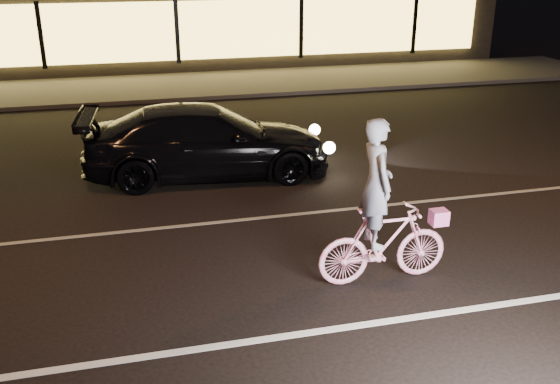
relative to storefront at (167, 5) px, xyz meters
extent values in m
plane|color=black|center=(0.00, -18.97, -2.15)|extent=(90.00, 90.00, 0.00)
cube|color=silver|center=(0.00, -20.47, -2.14)|extent=(60.00, 0.12, 0.01)
cube|color=gray|center=(0.00, -16.97, -2.14)|extent=(60.00, 0.10, 0.01)
cube|color=#383533|center=(0.00, -5.97, -2.09)|extent=(30.00, 4.00, 0.12)
cube|color=black|center=(0.00, 0.03, -0.15)|extent=(25.00, 8.00, 4.00)
cube|color=#F1CB54|center=(0.00, -4.07, -0.55)|extent=(23.00, 0.15, 2.00)
cube|color=black|center=(-4.50, -4.15, -0.55)|extent=(0.15, 0.08, 2.20)
cube|color=black|center=(0.00, -4.15, -0.55)|extent=(0.15, 0.08, 2.20)
cube|color=black|center=(4.50, -4.15, -0.55)|extent=(0.15, 0.08, 2.20)
cube|color=black|center=(9.00, -4.15, -0.55)|extent=(0.15, 0.08, 2.20)
imported|color=#FA397D|center=(1.33, -19.47, -1.58)|extent=(1.87, 0.53, 1.13)
imported|color=silver|center=(1.17, -19.47, -0.67)|extent=(0.42, 0.65, 1.77)
cube|color=#FB4BB2|center=(2.14, -19.47, -1.27)|extent=(0.24, 0.19, 0.21)
imported|color=black|center=(-0.42, -14.56, -1.43)|extent=(5.07, 2.37, 1.43)
sphere|color=#FFF2BF|center=(1.99, -14.08, -1.49)|extent=(0.24, 0.24, 0.24)
sphere|color=#FFF2BF|center=(1.89, -15.39, -1.49)|extent=(0.24, 0.24, 0.24)
camera|label=1|loc=(-1.93, -26.61, 2.25)|focal=40.00mm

